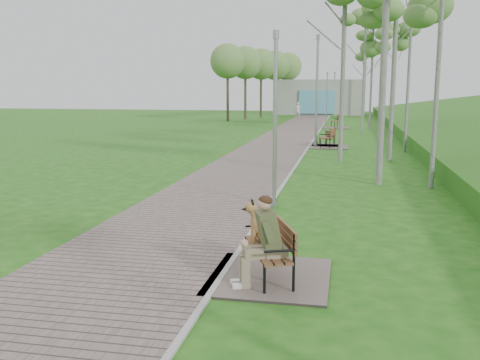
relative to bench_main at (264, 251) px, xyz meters
The scene contains 17 objects.
ground 4.64m from the bench_main, 98.58° to the left, with size 120.00×120.00×0.00m, color #185210.
walkway 26.18m from the bench_main, 95.34° to the left, with size 3.50×67.00×0.04m, color #62544F.
kerb 26.07m from the bench_main, 91.51° to the left, with size 0.10×67.00×0.05m, color #999993.
building_north 55.60m from the bench_main, 92.26° to the left, with size 10.00×5.20×4.00m.
bench_main is the anchor object (origin of this frame).
bench_second 20.16m from the bench_main, 89.17° to the left, with size 2.06×2.29×1.27m.
bench_third 20.91m from the bench_main, 89.51° to the left, with size 1.56×1.74×0.96m.
bench_far 33.91m from the bench_main, 89.29° to the left, with size 2.05×2.28×1.26m.
lamp_post_near 5.68m from the bench_main, 95.97° to the left, with size 0.17×0.17×4.52m.
lamp_post_second 20.46m from the bench_main, 91.01° to the left, with size 0.22×0.22×5.81m.
lamp_post_third 38.81m from the bench_main, 90.78° to the left, with size 0.17×0.17×4.40m.
lamp_post_far 53.76m from the bench_main, 90.30° to the left, with size 0.19×0.19×4.86m.
pedestrian_near 46.58m from the bench_main, 94.58° to the left, with size 0.60×0.39×1.65m, color silver.
birch_mid_c 29.88m from the bench_main, 85.58° to the left, with size 2.62×2.62×8.99m.
birch_far_a 32.52m from the bench_main, 81.94° to the left, with size 2.60×2.60×9.69m.
birch_far_b 33.26m from the bench_main, 84.93° to the left, with size 2.67×2.67×8.71m.
birch_distant_b 52.31m from the bench_main, 86.69° to the left, with size 2.43×2.43×7.72m.
Camera 1 is at (1.95, -12.86, 3.10)m, focal length 40.00 mm.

